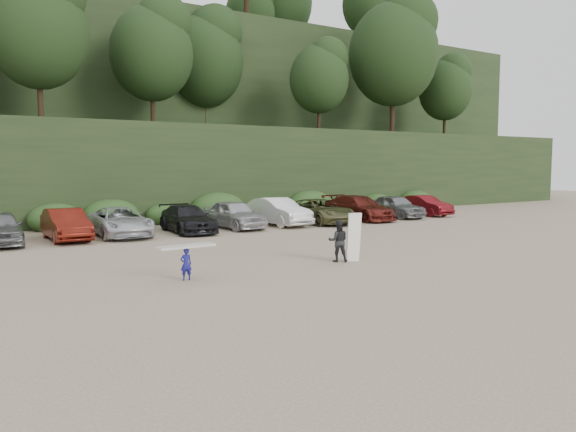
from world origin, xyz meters
TOP-DOWN VIEW (x-y plane):
  - ground at (0.00, 0.00)m, footprint 120.00×120.00m
  - hillside_backdrop at (-0.26, 35.93)m, footprint 90.00×41.50m
  - parked_cars at (-1.70, 9.99)m, footprint 39.45×6.20m
  - child_surfer at (-4.55, -1.27)m, footprint 1.83×0.62m
  - adult_surfer at (1.37, -1.23)m, footprint 1.20×0.93m

SIDE VIEW (x-z plane):
  - ground at x=0.00m, z-range 0.00..0.00m
  - child_surfer at x=-4.55m, z-range 0.19..1.27m
  - parked_cars at x=-1.70m, z-range -0.05..1.54m
  - adult_surfer at x=1.37m, z-range -0.12..1.65m
  - hillside_backdrop at x=-0.26m, z-range -2.78..25.22m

